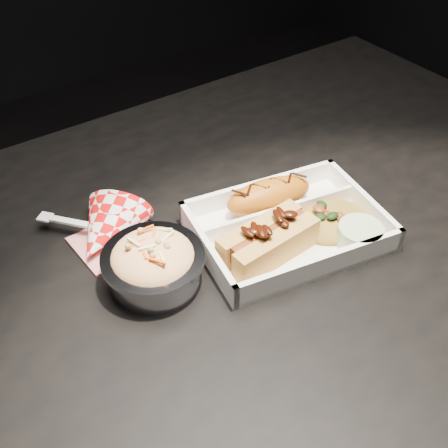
{
  "coord_description": "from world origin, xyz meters",
  "views": [
    {
      "loc": [
        -0.37,
        -0.46,
        1.28
      ],
      "look_at": [
        -0.07,
        -0.03,
        0.81
      ],
      "focal_mm": 45.0,
      "sensor_mm": 36.0,
      "label": 1
    }
  ],
  "objects_px": {
    "foil_coleslaw_cup": "(153,263)",
    "hotdog": "(268,239)",
    "food_tray": "(287,230)",
    "fried_pastry": "(269,196)",
    "dining_table": "(250,272)",
    "napkin_fork": "(105,231)"
  },
  "relations": [
    {
      "from": "foil_coleslaw_cup",
      "to": "hotdog",
      "type": "bearing_deg",
      "value": -18.54
    },
    {
      "from": "food_tray",
      "to": "hotdog",
      "type": "bearing_deg",
      "value": -149.23
    },
    {
      "from": "fried_pastry",
      "to": "hotdog",
      "type": "xyz_separation_m",
      "value": [
        -0.06,
        -0.07,
        0.0
      ]
    },
    {
      "from": "dining_table",
      "to": "napkin_fork",
      "type": "xyz_separation_m",
      "value": [
        -0.18,
        0.09,
        0.11
      ]
    },
    {
      "from": "hotdog",
      "to": "fried_pastry",
      "type": "bearing_deg",
      "value": 46.61
    },
    {
      "from": "fried_pastry",
      "to": "foil_coleslaw_cup",
      "type": "distance_m",
      "value": 0.2
    },
    {
      "from": "food_tray",
      "to": "foil_coleslaw_cup",
      "type": "xyz_separation_m",
      "value": [
        -0.19,
        0.03,
        0.02
      ]
    },
    {
      "from": "foil_coleslaw_cup",
      "to": "napkin_fork",
      "type": "xyz_separation_m",
      "value": [
        -0.02,
        0.11,
        -0.02
      ]
    },
    {
      "from": "food_tray",
      "to": "foil_coleslaw_cup",
      "type": "height_order",
      "value": "foil_coleslaw_cup"
    },
    {
      "from": "food_tray",
      "to": "hotdog",
      "type": "xyz_separation_m",
      "value": [
        -0.05,
        -0.02,
        0.02
      ]
    },
    {
      "from": "food_tray",
      "to": "napkin_fork",
      "type": "height_order",
      "value": "napkin_fork"
    },
    {
      "from": "dining_table",
      "to": "foil_coleslaw_cup",
      "type": "distance_m",
      "value": 0.2
    },
    {
      "from": "dining_table",
      "to": "fried_pastry",
      "type": "bearing_deg",
      "value": 18.54
    },
    {
      "from": "dining_table",
      "to": "napkin_fork",
      "type": "height_order",
      "value": "napkin_fork"
    },
    {
      "from": "food_tray",
      "to": "fried_pastry",
      "type": "bearing_deg",
      "value": 90.0
    },
    {
      "from": "dining_table",
      "to": "fried_pastry",
      "type": "xyz_separation_m",
      "value": [
        0.04,
        0.01,
        0.12
      ]
    },
    {
      "from": "dining_table",
      "to": "hotdog",
      "type": "distance_m",
      "value": 0.14
    },
    {
      "from": "fried_pastry",
      "to": "foil_coleslaw_cup",
      "type": "bearing_deg",
      "value": -173.07
    },
    {
      "from": "dining_table",
      "to": "food_tray",
      "type": "bearing_deg",
      "value": -54.57
    },
    {
      "from": "hotdog",
      "to": "napkin_fork",
      "type": "xyz_separation_m",
      "value": [
        -0.16,
        0.15,
        -0.02
      ]
    },
    {
      "from": "fried_pastry",
      "to": "napkin_fork",
      "type": "height_order",
      "value": "napkin_fork"
    },
    {
      "from": "food_tray",
      "to": "napkin_fork",
      "type": "distance_m",
      "value": 0.25
    }
  ]
}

